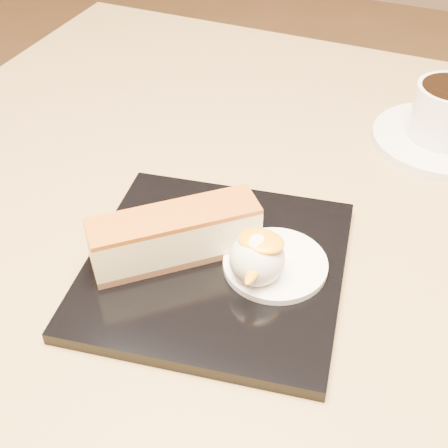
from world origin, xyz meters
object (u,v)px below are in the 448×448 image
at_px(table, 229,304).
at_px(saucer, 440,139).
at_px(cheesecake, 175,235).
at_px(dessert_plate, 215,267).
at_px(ice_cream_scoop, 257,259).

relative_size(table, saucer, 5.33).
height_order(table, cheesecake, cheesecake).
height_order(dessert_plate, saucer, dessert_plate).
bearing_deg(ice_cream_scoop, saucer, 69.10).
distance_m(dessert_plate, cheesecake, 0.05).
relative_size(cheesecake, ice_cream_scoop, 2.89).
bearing_deg(dessert_plate, table, 105.28).
bearing_deg(cheesecake, table, 43.55).
bearing_deg(saucer, dessert_plate, -117.82).
distance_m(dessert_plate, ice_cream_scoop, 0.05).
distance_m(ice_cream_scoop, saucer, 0.31).
bearing_deg(dessert_plate, saucer, 62.18).
bearing_deg(ice_cream_scoop, dessert_plate, 172.87).
relative_size(dessert_plate, ice_cream_scoop, 4.75).
xyz_separation_m(cheesecake, ice_cream_scoop, (0.08, 0.00, 0.00)).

